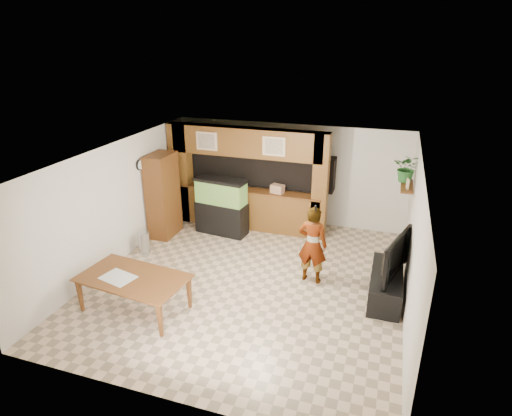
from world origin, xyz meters
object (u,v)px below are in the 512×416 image
(aquarium, at_px, (221,207))
(pantry_cabinet, at_px, (163,195))
(person, at_px, (312,245))
(television, at_px, (390,254))
(dining_table, at_px, (134,294))

(aquarium, bearing_deg, pantry_cabinet, -151.68)
(aquarium, xyz_separation_m, person, (2.58, -1.54, 0.11))
(pantry_cabinet, bearing_deg, television, -12.39)
(aquarium, relative_size, television, 1.04)
(aquarium, xyz_separation_m, television, (4.04, -1.69, 0.22))
(aquarium, distance_m, television, 4.38)
(pantry_cabinet, distance_m, aquarium, 1.45)
(pantry_cabinet, relative_size, television, 1.51)
(pantry_cabinet, xyz_separation_m, television, (5.35, -1.18, -0.12))
(person, bearing_deg, pantry_cabinet, -8.37)
(pantry_cabinet, distance_m, television, 5.48)
(pantry_cabinet, bearing_deg, person, -14.78)
(aquarium, distance_m, dining_table, 3.58)
(television, relative_size, dining_table, 0.71)
(aquarium, xyz_separation_m, dining_table, (-0.25, -3.55, -0.36))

